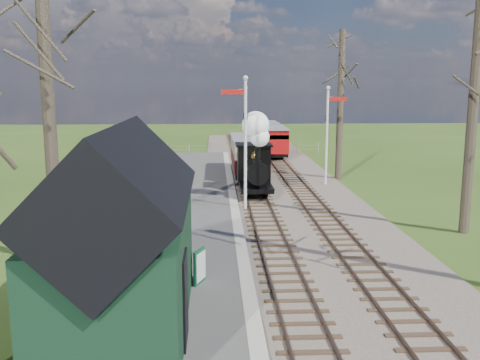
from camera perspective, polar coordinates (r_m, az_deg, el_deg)
The scene contains 18 objects.
distant_hills at distance 75.90m, azimuth 0.03°, elevation -6.61°, with size 114.40×48.00×22.02m.
ballast_bed at distance 30.90m, azimuth 3.64°, elevation -0.60°, with size 8.00×60.00×0.10m, color brown.
track_near at distance 30.77m, azimuth 1.23°, elevation -0.53°, with size 1.60×60.00×0.15m.
track_far at distance 31.06m, azimuth 6.02°, elevation -0.48°, with size 1.60×60.00×0.15m.
platform at distance 22.94m, azimuth -6.16°, elevation -4.36°, with size 5.00×44.00×0.20m, color #474442.
coping_strip at distance 22.91m, azimuth -0.39°, elevation -4.30°, with size 0.40×44.00×0.21m, color #B2AD9E.
station_shed at distance 12.86m, azimuth -12.52°, elevation -6.27°, with size 3.25×6.30×4.78m.
semaphore_near at distance 24.29m, azimuth 0.42°, elevation 4.97°, with size 1.22×0.24×6.22m.
semaphore_far at distance 30.94m, azimuth 9.40°, elevation 5.48°, with size 1.22×0.24×5.72m.
bare_trees at distance 18.58m, azimuth 8.00°, elevation 8.13°, with size 15.51×22.39×12.00m.
fence_line at distance 44.54m, azimuth 0.37°, elevation 3.43°, with size 12.60×0.08×1.00m.
locomotive at distance 27.78m, azimuth 1.61°, elevation 2.28°, with size 1.73×4.05×4.34m.
coach at distance 33.84m, azimuth 0.85°, elevation 2.82°, with size 2.02×6.94×2.13m.
red_carriage_a at distance 42.37m, azimuth 3.66°, elevation 4.18°, with size 1.87×4.62×1.96m.
red_carriage_b at distance 47.81m, azimuth 2.93°, elevation 4.88°, with size 1.87×4.62×1.96m.
sign_board at distance 15.56m, azimuth -4.33°, elevation -9.16°, with size 0.34×0.66×1.01m.
bench at distance 14.85m, azimuth -7.86°, elevation -10.60°, with size 0.51×1.54×0.87m.
person at distance 15.18m, azimuth -5.93°, elevation -8.73°, with size 0.54×0.36×1.49m, color black.
Camera 1 is at (-2.10, -8.15, 5.88)m, focal length 40.00 mm.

